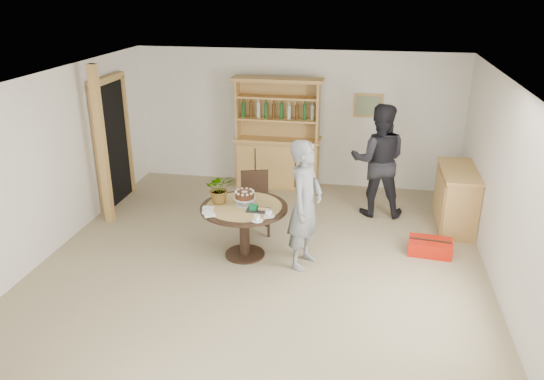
{
  "coord_description": "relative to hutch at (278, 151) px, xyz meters",
  "views": [
    {
      "loc": [
        1.29,
        -6.02,
        3.61
      ],
      "look_at": [
        0.12,
        0.37,
        1.05
      ],
      "focal_mm": 35.0,
      "sensor_mm": 36.0,
      "label": 1
    }
  ],
  "objects": [
    {
      "name": "dining_table",
      "position": [
        0.01,
        -2.79,
        -0.08
      ],
      "size": [
        1.2,
        1.2,
        0.76
      ],
      "color": "black",
      "rests_on": "ground"
    },
    {
      "name": "birthday_cake",
      "position": [
        0.01,
        -2.74,
        0.19
      ],
      "size": [
        0.3,
        0.3,
        0.2
      ],
      "color": "white",
      "rests_on": "dining_table"
    },
    {
      "name": "room_shell",
      "position": [
        0.3,
        -3.23,
        1.05
      ],
      "size": [
        6.04,
        7.04,
        2.52
      ],
      "color": "white",
      "rests_on": "ground"
    },
    {
      "name": "red_suitcase",
      "position": [
        2.59,
        -2.26,
        -0.59
      ],
      "size": [
        0.64,
        0.46,
        0.21
      ],
      "rotation": [
        0.0,
        0.0,
        -0.1
      ],
      "color": "red",
      "rests_on": "ground"
    },
    {
      "name": "flower_vase",
      "position": [
        -0.34,
        -2.74,
        0.28
      ],
      "size": [
        0.47,
        0.44,
        0.42
      ],
      "primitive_type": "imported",
      "rotation": [
        0.0,
        0.0,
        0.35
      ],
      "color": "#3F7233",
      "rests_on": "dining_table"
    },
    {
      "name": "sideboard",
      "position": [
        3.04,
        -1.24,
        -0.22
      ],
      "size": [
        0.54,
        1.26,
        0.94
      ],
      "color": "tan",
      "rests_on": "ground"
    },
    {
      "name": "doorway",
      "position": [
        -2.63,
        -1.24,
        0.42
      ],
      "size": [
        0.13,
        1.1,
        2.18
      ],
      "color": "black",
      "rests_on": "ground"
    },
    {
      "name": "adult_person",
      "position": [
        1.81,
        -0.98,
        0.24
      ],
      "size": [
        0.92,
        0.72,
        1.85
      ],
      "primitive_type": "imported",
      "rotation": [
        0.0,
        0.0,
        3.16
      ],
      "color": "black",
      "rests_on": "ground"
    },
    {
      "name": "gift_tray",
      "position": [
        0.23,
        -2.91,
        0.1
      ],
      "size": [
        0.3,
        0.2,
        0.08
      ],
      "color": "black",
      "rests_on": "dining_table"
    },
    {
      "name": "ground",
      "position": [
        0.3,
        -3.24,
        -0.69
      ],
      "size": [
        7.0,
        7.0,
        0.0
      ],
      "primitive_type": "plane",
      "color": "tan",
      "rests_on": "ground"
    },
    {
      "name": "teen_boy",
      "position": [
        0.86,
        -2.89,
        0.19
      ],
      "size": [
        0.59,
        0.73,
        1.76
      ],
      "primitive_type": "imported",
      "rotation": [
        0.0,
        0.0,
        1.28
      ],
      "color": "slate",
      "rests_on": "ground"
    },
    {
      "name": "hutch",
      "position": [
        0.0,
        0.0,
        0.0
      ],
      "size": [
        1.62,
        0.54,
        2.04
      ],
      "color": "tan",
      "rests_on": "ground"
    },
    {
      "name": "dining_chair",
      "position": [
        -0.01,
        -1.96,
        -0.15
      ],
      "size": [
        0.52,
        0.52,
        0.95
      ],
      "rotation": [
        0.0,
        0.0,
        0.28
      ],
      "color": "black",
      "rests_on": "ground"
    },
    {
      "name": "coffee_cup_b",
      "position": [
        0.29,
        -3.24,
        0.11
      ],
      "size": [
        0.15,
        0.15,
        0.08
      ],
      "color": "white",
      "rests_on": "dining_table"
    },
    {
      "name": "coffee_cup_a",
      "position": [
        0.41,
        -3.07,
        0.11
      ],
      "size": [
        0.15,
        0.15,
        0.09
      ],
      "color": "white",
      "rests_on": "dining_table"
    },
    {
      "name": "napkins",
      "position": [
        -0.4,
        -3.1,
        0.09
      ],
      "size": [
        0.24,
        0.33,
        0.03
      ],
      "color": "white",
      "rests_on": "dining_table"
    },
    {
      "name": "pine_post",
      "position": [
        -2.4,
        -2.04,
        0.56
      ],
      "size": [
        0.12,
        0.12,
        2.5
      ],
      "primitive_type": "cube",
      "color": "tan",
      "rests_on": "ground"
    }
  ]
}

